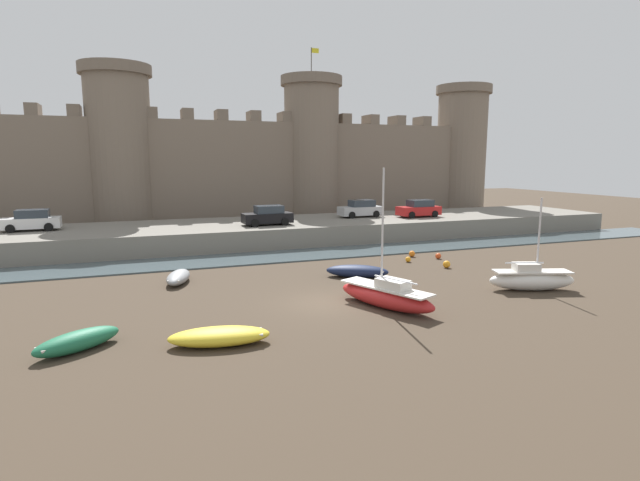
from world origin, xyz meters
The scene contains 18 objects.
ground_plane centered at (0.00, 0.00, 0.00)m, with size 160.00×160.00×0.00m, color #423528.
water_channel centered at (0.00, 12.37, 0.05)m, with size 80.00×4.50×0.10m, color #47565B.
quay_road centered at (0.00, 19.62, 0.86)m, with size 71.23×10.00×1.72m, color slate.
castle centered at (0.00, 30.29, 7.02)m, with size 65.90×6.67×19.02m.
sailboat_foreground_left centered at (11.46, -1.60, 0.63)m, with size 4.88×2.76×5.09m.
rowboat_midflat_right centered at (-6.65, 6.85, 0.36)m, with size 2.04×3.42×0.69m.
rowboat_near_channel_left centered at (-5.98, -3.93, 0.36)m, with size 4.10×2.14×0.69m.
sailboat_foreground_right centered at (2.41, -1.76, 0.61)m, with size 3.52×5.70×6.75m.
rowboat_midflat_left centered at (3.74, 4.51, 0.40)m, with size 3.96×3.06×0.76m.
rowboat_near_channel_right centered at (-11.08, -2.67, 0.40)m, with size 3.36×2.72×0.76m.
mooring_buoy_off_centre centered at (11.65, 7.70, 0.21)m, with size 0.42×0.42×0.42m, color #E04C1E.
mooring_buoy_near_channel centered at (9.01, 7.43, 0.19)m, with size 0.39×0.39×0.39m, color orange.
mooring_buoy_mid_mud centered at (10.25, 9.03, 0.23)m, with size 0.46×0.46×0.46m, color orange.
mooring_buoy_near_shore centered at (10.43, 4.89, 0.24)m, with size 0.49×0.49×0.49m, color orange.
car_quay_centre_east centered at (11.29, 20.31, 2.50)m, with size 4.14×1.96×1.62m.
car_quay_east centered at (-16.32, 20.69, 2.50)m, with size 4.14×1.96×1.62m.
car_quay_centre_west centered at (1.53, 17.66, 2.50)m, with size 4.14×1.96×1.62m.
car_quay_west centered at (16.53, 18.45, 2.50)m, with size 4.14×1.96×1.62m.
Camera 1 is at (-8.75, -22.60, 7.12)m, focal length 28.00 mm.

